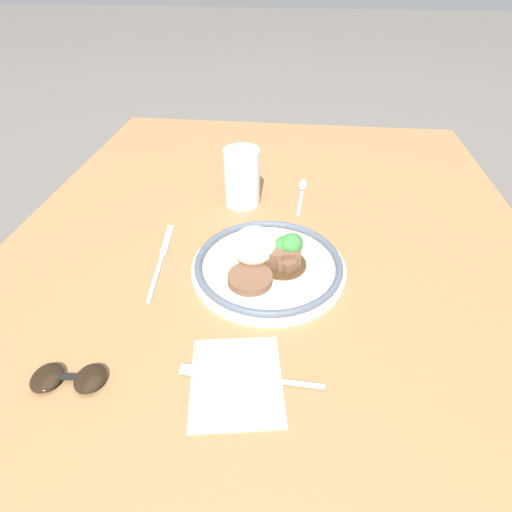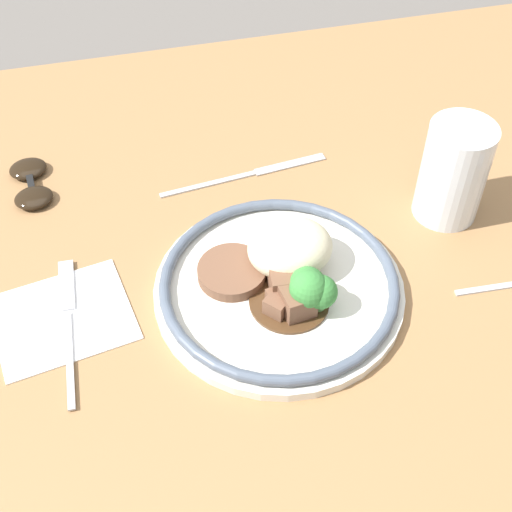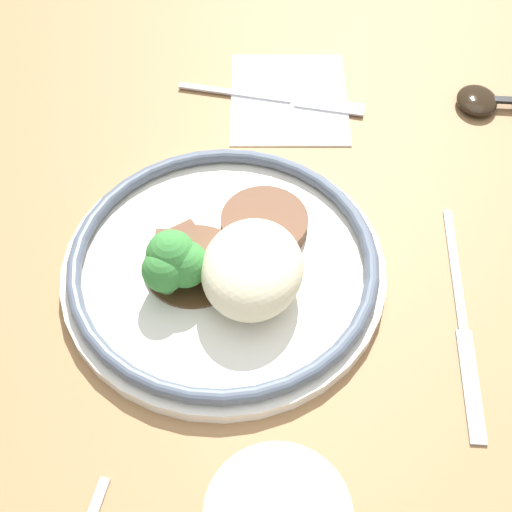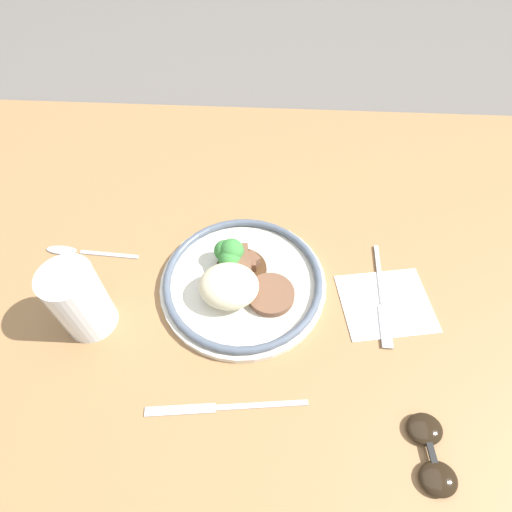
{
  "view_description": "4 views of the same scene",
  "coord_description": "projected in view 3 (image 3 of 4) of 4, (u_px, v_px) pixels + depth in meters",
  "views": [
    {
      "loc": [
        -0.48,
        -0.04,
        0.49
      ],
      "look_at": [
        0.03,
        0.01,
        0.09
      ],
      "focal_mm": 28.0,
      "sensor_mm": 36.0,
      "label": 1
    },
    {
      "loc": [
        -0.09,
        -0.46,
        0.63
      ],
      "look_at": [
        0.03,
        0.02,
        0.08
      ],
      "focal_mm": 50.0,
      "sensor_mm": 36.0,
      "label": 2
    },
    {
      "loc": [
        0.38,
        0.08,
        0.52
      ],
      "look_at": [
        0.05,
        0.02,
        0.08
      ],
      "focal_mm": 50.0,
      "sensor_mm": 36.0,
      "label": 3
    },
    {
      "loc": [
        0.01,
        0.34,
        0.59
      ],
      "look_at": [
        0.03,
        -0.03,
        0.09
      ],
      "focal_mm": 28.0,
      "sensor_mm": 36.0,
      "label": 4
    }
  ],
  "objects": [
    {
      "name": "fork",
      "position": [
        289.0,
        100.0,
        0.71
      ],
      "size": [
        0.02,
        0.19,
        0.0
      ],
      "rotation": [
        0.0,
        0.0,
        1.54
      ],
      "color": "#ADADB2",
      "rests_on": "napkin"
    },
    {
      "name": "knife",
      "position": [
        462.0,
        324.0,
        0.55
      ],
      "size": [
        0.21,
        0.03,
        0.0
      ],
      "rotation": [
        0.0,
        0.0,
        0.11
      ],
      "color": "#ADADB2",
      "rests_on": "dining_table"
    },
    {
      "name": "ground_plane",
      "position": [
        241.0,
        266.0,
        0.65
      ],
      "size": [
        8.0,
        8.0,
        0.0
      ],
      "primitive_type": "plane",
      "color": "#5B5651"
    },
    {
      "name": "napkin",
      "position": [
        289.0,
        98.0,
        0.71
      ],
      "size": [
        0.15,
        0.14,
        0.0
      ],
      "color": "white",
      "rests_on": "dining_table"
    },
    {
      "name": "sunglasses",
      "position": [
        505.0,
        102.0,
        0.7
      ],
      "size": [
        0.05,
        0.1,
        0.01
      ],
      "rotation": [
        0.0,
        0.0,
        0.09
      ],
      "color": "black",
      "rests_on": "dining_table"
    },
    {
      "name": "plate",
      "position": [
        225.0,
        264.0,
        0.57
      ],
      "size": [
        0.26,
        0.26,
        0.07
      ],
      "color": "silver",
      "rests_on": "dining_table"
    },
    {
      "name": "dining_table",
      "position": [
        241.0,
        250.0,
        0.63
      ],
      "size": [
        1.51,
        1.0,
        0.05
      ],
      "color": "olive",
      "rests_on": "ground"
    }
  ]
}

